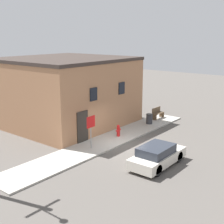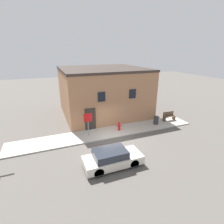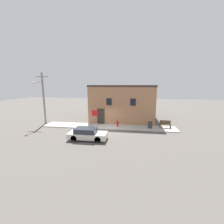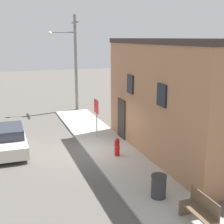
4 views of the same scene
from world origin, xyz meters
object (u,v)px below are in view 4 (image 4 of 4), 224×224
fire_hydrant (117,147)px  stop_sign (96,111)px  bench (200,211)px  parked_car (8,140)px  trash_bin (159,186)px  utility_pole (74,59)px

fire_hydrant → stop_sign: bearing=-178.4°
bench → fire_hydrant: bearing=-177.0°
fire_hydrant → parked_car: size_ratio=0.22×
bench → parked_car: 9.83m
bench → trash_bin: (-1.86, -0.34, -0.04)m
trash_bin → parked_car: parked_car is taller
bench → parked_car: bearing=-149.7°
fire_hydrant → stop_sign: stop_sign is taller
fire_hydrant → bench: 5.95m
parked_car → bench: bearing=30.3°
stop_sign → utility_pole: 7.73m
trash_bin → bench: bearing=10.4°
fire_hydrant → bench: size_ratio=0.62×
stop_sign → bench: (8.89, 0.39, -1.03)m
parked_car → utility_pole: bearing=146.9°
utility_pole → trash_bin: bearing=-1.8°
trash_bin → utility_pole: size_ratio=0.11×
parked_car → stop_sign: bearing=95.1°
fire_hydrant → bench: (5.94, 0.31, 0.03)m
bench → utility_pole: 16.60m
utility_pole → stop_sign: bearing=-3.9°
stop_sign → fire_hydrant: bearing=1.6°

